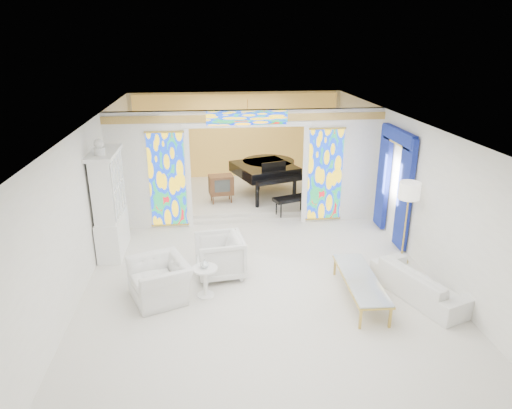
{
  "coord_description": "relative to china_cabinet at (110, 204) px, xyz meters",
  "views": [
    {
      "loc": [
        -0.99,
        -9.27,
        4.67
      ],
      "look_at": [
        0.04,
        0.2,
        1.18
      ],
      "focal_mm": 32.0,
      "sensor_mm": 36.0,
      "label": 1
    }
  ],
  "objects": [
    {
      "name": "floor",
      "position": [
        3.22,
        -0.6,
        -1.17
      ],
      "size": [
        12.0,
        12.0,
        0.0
      ],
      "primitive_type": "plane",
      "color": "silver",
      "rests_on": "ground"
    },
    {
      "name": "ceiling",
      "position": [
        3.22,
        -0.6,
        1.83
      ],
      "size": [
        7.0,
        12.0,
        0.02
      ],
      "primitive_type": "cube",
      "color": "white",
      "rests_on": "wall_back"
    },
    {
      "name": "wall_back",
      "position": [
        3.22,
        5.4,
        0.33
      ],
      "size": [
        7.0,
        0.02,
        3.0
      ],
      "primitive_type": "cube",
      "color": "white",
      "rests_on": "floor"
    },
    {
      "name": "wall_front",
      "position": [
        3.22,
        -6.6,
        0.33
      ],
      "size": [
        7.0,
        0.02,
        3.0
      ],
      "primitive_type": "cube",
      "color": "white",
      "rests_on": "floor"
    },
    {
      "name": "wall_left",
      "position": [
        -0.28,
        -0.6,
        0.33
      ],
      "size": [
        0.02,
        12.0,
        3.0
      ],
      "primitive_type": "cube",
      "color": "white",
      "rests_on": "floor"
    },
    {
      "name": "wall_right",
      "position": [
        6.72,
        -0.6,
        0.33
      ],
      "size": [
        0.02,
        12.0,
        3.0
      ],
      "primitive_type": "cube",
      "color": "white",
      "rests_on": "floor"
    },
    {
      "name": "partition_wall",
      "position": [
        3.22,
        1.4,
        0.48
      ],
      "size": [
        7.0,
        0.22,
        3.0
      ],
      "color": "white",
      "rests_on": "floor"
    },
    {
      "name": "stained_glass_left",
      "position": [
        1.19,
        1.29,
        0.13
      ],
      "size": [
        0.9,
        0.04,
        2.4
      ],
      "primitive_type": "cube",
      "color": "gold",
      "rests_on": "partition_wall"
    },
    {
      "name": "stained_glass_right",
      "position": [
        5.25,
        1.29,
        0.13
      ],
      "size": [
        0.9,
        0.04,
        2.4
      ],
      "primitive_type": "cube",
      "color": "gold",
      "rests_on": "partition_wall"
    },
    {
      "name": "stained_glass_transom",
      "position": [
        3.22,
        1.29,
        1.65
      ],
      "size": [
        2.0,
        0.04,
        0.34
      ],
      "primitive_type": "cube",
      "color": "gold",
      "rests_on": "partition_wall"
    },
    {
      "name": "alcove_platform",
      "position": [
        3.22,
        3.5,
        -1.08
      ],
      "size": [
        6.8,
        3.8,
        0.18
      ],
      "primitive_type": "cube",
      "color": "silver",
      "rests_on": "floor"
    },
    {
      "name": "gold_curtain_back",
      "position": [
        3.22,
        5.28,
        0.33
      ],
      "size": [
        6.7,
        0.1,
        2.9
      ],
      "primitive_type": "cube",
      "color": "#E9B951",
      "rests_on": "wall_back"
    },
    {
      "name": "chandelier",
      "position": [
        3.42,
        3.4,
        1.38
      ],
      "size": [
        0.48,
        0.48,
        0.3
      ],
      "primitive_type": "cylinder",
      "color": "gold",
      "rests_on": "ceiling"
    },
    {
      "name": "blue_drapes",
      "position": [
        6.62,
        0.1,
        0.41
      ],
      "size": [
        0.14,
        1.85,
        2.65
      ],
      "color": "navy",
      "rests_on": "wall_right"
    },
    {
      "name": "china_cabinet",
      "position": [
        0.0,
        0.0,
        0.0
      ],
      "size": [
        0.56,
        1.46,
        2.72
      ],
      "color": "white",
      "rests_on": "floor"
    },
    {
      "name": "armchair_left",
      "position": [
        1.24,
        -2.13,
        -0.8
      ],
      "size": [
        1.35,
        1.43,
        0.74
      ],
      "primitive_type": "imported",
      "rotation": [
        0.0,
        0.0,
        -1.19
      ],
      "color": "white",
      "rests_on": "floor"
    },
    {
      "name": "armchair_right",
      "position": [
        2.39,
        -1.39,
        -0.73
      ],
      "size": [
        1.07,
        1.04,
        0.87
      ],
      "primitive_type": "imported",
      "rotation": [
        0.0,
        0.0,
        -1.45
      ],
      "color": "white",
      "rests_on": "floor"
    },
    {
      "name": "sofa",
      "position": [
        6.17,
        -2.64,
        -0.87
      ],
      "size": [
        1.44,
        2.18,
        0.59
      ],
      "primitive_type": "imported",
      "rotation": [
        0.0,
        0.0,
        1.92
      ],
      "color": "white",
      "rests_on": "floor"
    },
    {
      "name": "side_table",
      "position": [
        2.09,
        -2.18,
        -0.77
      ],
      "size": [
        0.5,
        0.5,
        0.6
      ],
      "rotation": [
        0.0,
        0.0,
        0.03
      ],
      "color": "white",
      "rests_on": "floor"
    },
    {
      "name": "vase",
      "position": [
        2.09,
        -2.18,
        -0.48
      ],
      "size": [
        0.19,
        0.19,
        0.17
      ],
      "primitive_type": "imported",
      "rotation": [
        0.0,
        0.0,
        0.13
      ],
      "color": "silver",
      "rests_on": "side_table"
    },
    {
      "name": "coffee_table",
      "position": [
        4.99,
        -2.59,
        -0.76
      ],
      "size": [
        0.7,
        2.04,
        0.45
      ],
      "rotation": [
        0.0,
        0.0,
        -0.04
      ],
      "color": "silver",
      "rests_on": "floor"
    },
    {
      "name": "floor_lamp",
      "position": [
        6.4,
        -1.21,
        0.4
      ],
      "size": [
        0.52,
        0.52,
        1.84
      ],
      "rotation": [
        0.0,
        0.0,
        0.19
      ],
      "color": "gold",
      "rests_on": "floor"
    },
    {
      "name": "grand_piano",
      "position": [
        3.98,
        3.15,
        -0.18
      ],
      "size": [
        2.2,
        3.35,
        1.2
      ],
      "rotation": [
        0.0,
        0.0,
        0.34
      ],
      "color": "black",
      "rests_on": "alcove_platform"
    },
    {
      "name": "tv_console",
      "position": [
        2.57,
        2.64,
        -0.48
      ],
      "size": [
        0.73,
        0.54,
        0.79
      ],
      "rotation": [
        0.0,
        0.0,
        0.13
      ],
      "color": "brown",
      "rests_on": "alcove_platform"
    }
  ]
}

